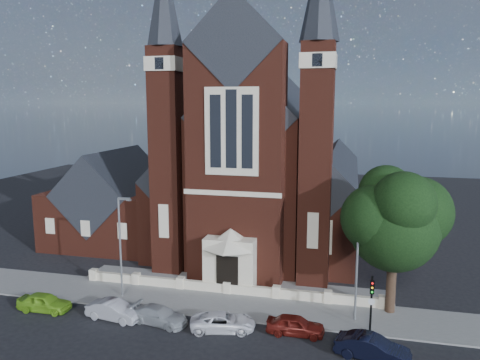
% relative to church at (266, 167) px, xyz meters
% --- Properties ---
extents(ground, '(120.00, 120.00, 0.00)m').
position_rel_church_xyz_m(ground, '(0.00, -7.94, -8.19)').
color(ground, black).
rests_on(ground, ground).
extents(pavement_strip, '(60.00, 5.00, 0.12)m').
position_rel_church_xyz_m(pavement_strip, '(0.00, -18.44, -8.19)').
color(pavement_strip, slate).
rests_on(pavement_strip, ground).
extents(forecourt_paving, '(26.00, 3.00, 0.14)m').
position_rel_church_xyz_m(forecourt_paving, '(0.00, -14.44, -8.19)').
color(forecourt_paving, slate).
rests_on(forecourt_paving, ground).
extents(forecourt_wall, '(24.00, 0.40, 0.90)m').
position_rel_church_xyz_m(forecourt_wall, '(0.00, -16.44, -8.19)').
color(forecourt_wall, beige).
rests_on(forecourt_wall, ground).
extents(church, '(20.01, 34.90, 29.20)m').
position_rel_church_xyz_m(church, '(0.00, 0.00, 0.00)').
color(church, '#552216').
rests_on(church, ground).
extents(parish_hall, '(12.00, 12.20, 10.24)m').
position_rel_church_xyz_m(parish_hall, '(-16.00, -4.94, -4.17)').
color(parish_hall, '#552216').
rests_on(parish_hall, ground).
extents(street_tree, '(6.40, 6.60, 10.70)m').
position_rel_church_xyz_m(street_tree, '(12.60, -17.23, -1.23)').
color(street_tree, black).
rests_on(street_tree, ground).
extents(street_lamp_left, '(1.16, 0.22, 8.09)m').
position_rel_church_xyz_m(street_lamp_left, '(-7.91, -18.94, -3.59)').
color(street_lamp_left, gray).
rests_on(street_lamp_left, ground).
extents(street_lamp_right, '(1.16, 0.22, 8.09)m').
position_rel_church_xyz_m(street_lamp_right, '(10.09, -18.94, -3.59)').
color(street_lamp_right, gray).
rests_on(street_lamp_right, ground).
extents(traffic_signal, '(0.28, 0.42, 4.00)m').
position_rel_church_xyz_m(traffic_signal, '(11.00, -20.52, -5.60)').
color(traffic_signal, black).
rests_on(traffic_signal, ground).
extents(car_lime_van, '(4.01, 1.69, 1.36)m').
position_rel_church_xyz_m(car_lime_van, '(-12.36, -22.66, -7.51)').
color(car_lime_van, '#74B424').
rests_on(car_lime_van, ground).
extents(car_silver_a, '(4.27, 1.98, 1.36)m').
position_rel_church_xyz_m(car_silver_a, '(-6.65, -22.68, -7.51)').
color(car_silver_a, '#A0A1A8').
rests_on(car_silver_a, ground).
extents(car_silver_b, '(4.45, 2.52, 1.22)m').
position_rel_church_xyz_m(car_silver_b, '(-3.27, -22.53, -7.58)').
color(car_silver_b, '#A3A8AB').
rests_on(car_silver_b, ground).
extents(car_white_suv, '(4.75, 2.96, 1.22)m').
position_rel_church_xyz_m(car_white_suv, '(1.31, -22.42, -7.57)').
color(car_white_suv, white).
rests_on(car_white_suv, ground).
extents(car_dark_red, '(3.88, 1.59, 1.32)m').
position_rel_church_xyz_m(car_dark_red, '(6.15, -21.84, -7.53)').
color(car_dark_red, '#611610').
rests_on(car_dark_red, ground).
extents(car_navy, '(4.64, 2.51, 1.45)m').
position_rel_church_xyz_m(car_navy, '(11.01, -23.82, -7.46)').
color(car_navy, black).
rests_on(car_navy, ground).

